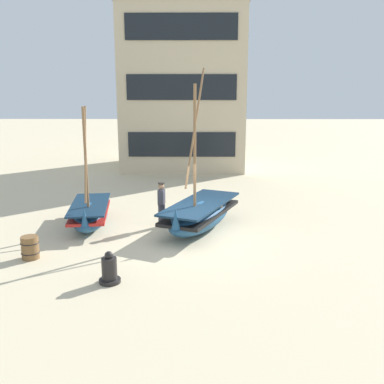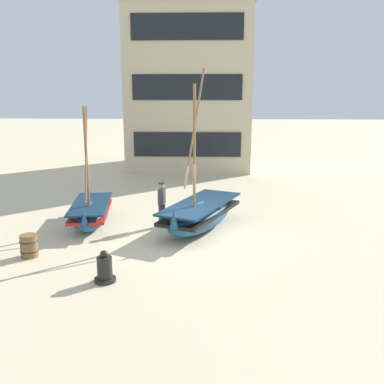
{
  "view_description": "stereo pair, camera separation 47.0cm",
  "coord_description": "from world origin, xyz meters",
  "px_view_note": "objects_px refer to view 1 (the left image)",
  "views": [
    {
      "loc": [
        0.17,
        -14.59,
        5.05
      ],
      "look_at": [
        0.0,
        1.0,
        1.4
      ],
      "focal_mm": 41.7,
      "sensor_mm": 36.0,
      "label": 1
    },
    {
      "loc": [
        0.64,
        -14.58,
        5.05
      ],
      "look_at": [
        0.0,
        1.0,
        1.4
      ],
      "focal_mm": 41.7,
      "sensor_mm": 36.0,
      "label": 2
    }
  ],
  "objects_px": {
    "fisherman_by_hull": "(162,205)",
    "capstan_winch": "(109,270)",
    "fishing_boat_near_left": "(200,214)",
    "fishing_boat_centre_large": "(90,213)",
    "wooden_barrel": "(30,248)",
    "harbor_building_main": "(183,87)"
  },
  "relations": [
    {
      "from": "fisherman_by_hull",
      "to": "capstan_winch",
      "type": "height_order",
      "value": "fisherman_by_hull"
    },
    {
      "from": "wooden_barrel",
      "to": "harbor_building_main",
      "type": "relative_size",
      "value": 0.07
    },
    {
      "from": "fishing_boat_centre_large",
      "to": "harbor_building_main",
      "type": "relative_size",
      "value": 0.44
    },
    {
      "from": "fisherman_by_hull",
      "to": "wooden_barrel",
      "type": "relative_size",
      "value": 2.41
    },
    {
      "from": "fisherman_by_hull",
      "to": "wooden_barrel",
      "type": "height_order",
      "value": "fisherman_by_hull"
    },
    {
      "from": "fishing_boat_near_left",
      "to": "wooden_barrel",
      "type": "distance_m",
      "value": 5.96
    },
    {
      "from": "fishing_boat_centre_large",
      "to": "capstan_winch",
      "type": "xyz_separation_m",
      "value": [
        1.67,
        -4.95,
        -0.15
      ]
    },
    {
      "from": "fishing_boat_centre_large",
      "to": "wooden_barrel",
      "type": "height_order",
      "value": "fishing_boat_centre_large"
    },
    {
      "from": "fishing_boat_centre_large",
      "to": "fisherman_by_hull",
      "type": "distance_m",
      "value": 2.7
    },
    {
      "from": "wooden_barrel",
      "to": "harbor_building_main",
      "type": "distance_m",
      "value": 17.57
    },
    {
      "from": "fisherman_by_hull",
      "to": "harbor_building_main",
      "type": "bearing_deg",
      "value": 88.19
    },
    {
      "from": "fisherman_by_hull",
      "to": "wooden_barrel",
      "type": "distance_m",
      "value": 4.96
    },
    {
      "from": "fishing_boat_near_left",
      "to": "fisherman_by_hull",
      "type": "xyz_separation_m",
      "value": [
        -1.43,
        0.25,
        0.27
      ]
    },
    {
      "from": "fishing_boat_near_left",
      "to": "harbor_building_main",
      "type": "xyz_separation_m",
      "value": [
        -1.02,
        13.44,
        4.52
      ]
    },
    {
      "from": "capstan_winch",
      "to": "wooden_barrel",
      "type": "distance_m",
      "value": 3.2
    },
    {
      "from": "fishing_boat_centre_large",
      "to": "wooden_barrel",
      "type": "relative_size",
      "value": 6.33
    },
    {
      "from": "fishing_boat_centre_large",
      "to": "capstan_winch",
      "type": "height_order",
      "value": "fishing_boat_centre_large"
    },
    {
      "from": "fisherman_by_hull",
      "to": "capstan_winch",
      "type": "relative_size",
      "value": 1.92
    },
    {
      "from": "fishing_boat_near_left",
      "to": "fishing_boat_centre_large",
      "type": "height_order",
      "value": "fishing_boat_near_left"
    },
    {
      "from": "fishing_boat_centre_large",
      "to": "wooden_barrel",
      "type": "distance_m",
      "value": 3.43
    },
    {
      "from": "wooden_barrel",
      "to": "fisherman_by_hull",
      "type": "bearing_deg",
      "value": 40.74
    },
    {
      "from": "fishing_boat_near_left",
      "to": "fishing_boat_centre_large",
      "type": "bearing_deg",
      "value": 175.91
    }
  ]
}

